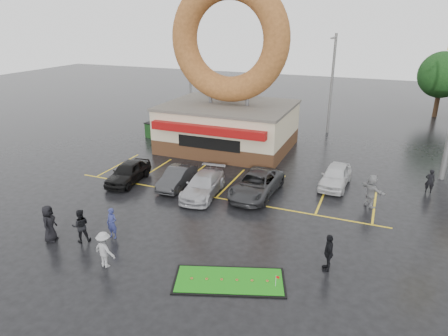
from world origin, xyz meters
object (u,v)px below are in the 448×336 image
at_px(car_dgrey, 177,177).
at_px(car_silver, 203,185).
at_px(car_grey, 256,184).
at_px(streetlight_mid, 332,82).
at_px(car_white, 335,176).
at_px(putting_green, 229,281).
at_px(streetlight_left, 190,75).
at_px(person_blue, 112,223).
at_px(person_cameraman, 328,252).
at_px(donut_shop, 228,95).
at_px(car_black, 128,172).
at_px(dumpster, 157,131).

relative_size(car_dgrey, car_silver, 0.84).
bearing_deg(car_grey, streetlight_mid, 86.22).
relative_size(car_white, putting_green, 0.81).
bearing_deg(car_dgrey, streetlight_left, 110.55).
distance_m(streetlight_mid, car_dgrey, 18.73).
distance_m(streetlight_mid, person_blue, 25.06).
relative_size(car_grey, person_cameraman, 2.94).
distance_m(donut_shop, streetlight_left, 9.87).
distance_m(streetlight_left, car_white, 20.71).
distance_m(car_black, dumpster, 10.49).
distance_m(car_dgrey, person_blue, 6.90).
bearing_deg(car_black, car_white, 14.02).
xyz_separation_m(car_black, car_dgrey, (3.35, 0.56, -0.07)).
relative_size(car_white, person_blue, 2.57).
distance_m(donut_shop, car_dgrey, 9.70).
bearing_deg(car_black, car_dgrey, 4.10).
height_order(car_dgrey, person_blue, person_blue).
xyz_separation_m(car_grey, person_cameraman, (5.27, -6.31, 0.16)).
height_order(car_white, person_cameraman, person_cameraman).
bearing_deg(streetlight_left, car_silver, -60.99).
bearing_deg(streetlight_mid, car_silver, -105.71).
height_order(car_black, car_grey, car_grey).
bearing_deg(person_blue, dumpster, 118.54).
height_order(car_white, dumpster, car_white).
distance_m(car_grey, car_white, 5.41).
height_order(streetlight_mid, person_cameraman, streetlight_mid).
xyz_separation_m(streetlight_left, person_blue, (7.09, -22.75, -3.99)).
xyz_separation_m(car_silver, person_cameraman, (8.28, -5.06, 0.19)).
xyz_separation_m(car_black, car_grey, (8.49, 1.25, 0.00)).
relative_size(car_dgrey, dumpster, 2.12).
distance_m(person_blue, dumpster, 17.68).
bearing_deg(donut_shop, putting_green, -68.24).
relative_size(car_black, car_silver, 0.89).
height_order(donut_shop, person_blue, donut_shop).
bearing_deg(streetlight_left, person_cameraman, -51.02).
xyz_separation_m(streetlight_left, car_grey, (12.11, -15.16, -4.08)).
height_order(streetlight_mid, car_silver, streetlight_mid).
relative_size(person_blue, person_cameraman, 0.93).
height_order(person_cameraman, dumpster, person_cameraman).
bearing_deg(car_dgrey, donut_shop, 86.65).
bearing_deg(car_grey, donut_shop, 124.76).
height_order(car_silver, car_white, car_white).
relative_size(donut_shop, car_white, 3.32).
relative_size(car_black, car_grey, 0.81).
xyz_separation_m(person_cameraman, dumpster, (-17.52, 14.85, -0.21)).
relative_size(donut_shop, car_dgrey, 3.54).
bearing_deg(person_blue, car_silver, 76.78).
bearing_deg(person_blue, car_grey, 60.91).
bearing_deg(car_black, streetlight_left, 97.10).
xyz_separation_m(car_white, person_blue, (-9.34, -10.84, 0.10)).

